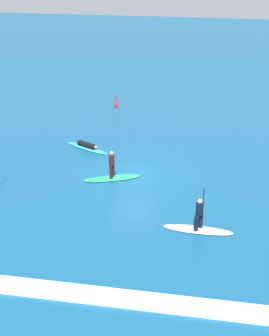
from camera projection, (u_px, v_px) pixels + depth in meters
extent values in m
plane|color=navy|center=(134.00, 176.00, 28.47)|extent=(120.00, 120.00, 0.00)
ellipsoid|color=#33C6CC|center=(87.00, 148.00, 32.03)|extent=(3.20, 1.97, 0.10)
cylinder|color=black|center=(87.00, 145.00, 31.96)|extent=(1.35, 0.90, 0.34)
sphere|color=#A37556|center=(96.00, 147.00, 31.53)|extent=(0.30, 0.30, 0.22)
ellipsoid|color=#23B266|center=(112.00, 178.00, 28.09)|extent=(3.33, 1.86, 0.10)
cylinder|color=#381414|center=(111.00, 172.00, 27.76)|extent=(0.24, 0.24, 0.82)
cylinder|color=#381414|center=(113.00, 170.00, 28.01)|extent=(0.24, 0.24, 0.82)
cylinder|color=#381414|center=(112.00, 160.00, 27.59)|extent=(0.42, 0.42, 0.57)
sphere|color=tan|center=(112.00, 153.00, 27.42)|extent=(0.27, 0.27, 0.21)
ellipsoid|color=white|center=(198.00, 230.00, 23.20)|extent=(3.31, 0.80, 0.10)
cylinder|color=black|center=(196.00, 223.00, 22.90)|extent=(0.21, 0.21, 0.77)
cylinder|color=black|center=(201.00, 220.00, 23.14)|extent=(0.21, 0.21, 0.77)
cylinder|color=black|center=(199.00, 209.00, 22.72)|extent=(0.34, 0.34, 0.60)
sphere|color=beige|center=(200.00, 201.00, 22.55)|extent=(0.23, 0.23, 0.22)
cylinder|color=black|center=(203.00, 207.00, 22.94)|extent=(0.05, 0.21, 2.08)
cube|color=black|center=(202.00, 225.00, 23.36)|extent=(0.07, 0.20, 0.32)
sphere|color=red|center=(116.00, 106.00, 39.78)|extent=(0.37, 0.37, 0.37)
cylinder|color=red|center=(116.00, 101.00, 39.60)|extent=(0.10, 0.10, 1.01)
cube|color=white|center=(87.00, 294.00, 18.99)|extent=(22.92, 0.90, 0.18)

